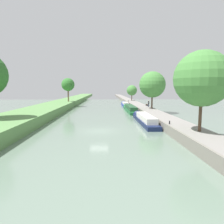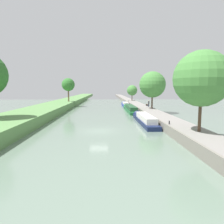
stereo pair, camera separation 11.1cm
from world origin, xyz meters
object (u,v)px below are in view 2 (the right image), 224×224
Objects in this scene: mooring_bollard_near at (169,122)px; park_bench at (147,105)px; person_walking at (149,103)px; mooring_bollard_far at (129,101)px; narrowboat_green at (130,109)px; narrowboat_blue at (125,104)px; narrowboat_navy at (144,119)px.

mooring_bollard_near is 28.03m from park_bench.
park_bench is (0.23, 3.11, -0.53)m from person_walking.
person_walking is 3.69× the size of mooring_bollard_far.
narrowboat_green is 11.48× the size of park_bench.
narrowboat_green reaches higher than narrowboat_blue.
narrowboat_navy is 8.36m from mooring_bollard_near.
mooring_bollard_far is (0.00, 46.02, 0.00)m from mooring_bollard_near.
narrowboat_green is at bearing 168.11° from person_walking.
narrowboat_green reaches higher than narrowboat_navy.
park_bench is at bearing 77.02° from narrowboat_navy.
narrowboat_blue is 41.47m from mooring_bollard_near.
narrowboat_blue is (0.03, 33.28, -0.08)m from narrowboat_navy.
mooring_bollard_far reaches higher than narrowboat_navy.
park_bench is at bearing 85.80° from person_walking.
narrowboat_navy is at bearing -89.18° from narrowboat_green.
mooring_bollard_far is 18.35m from park_bench.
person_walking is at bearing -11.89° from narrowboat_green.
narrowboat_blue is 7.35× the size of park_bench.
person_walking is 3.69× the size of mooring_bollard_near.
person_walking reaches higher than mooring_bollard_near.
mooring_bollard_far is (-2.61, 21.24, -0.65)m from person_walking.
person_walking is at bearing -94.20° from park_bench.
narrowboat_green is 5.34m from park_bench.
narrowboat_navy is 33.28m from narrowboat_blue.
mooring_bollard_near is 0.30× the size of park_bench.
narrowboat_blue is at bearing 92.32° from mooring_bollard_near.
narrowboat_navy is 17.60m from narrowboat_green.
person_walking is (4.29, -16.65, 1.51)m from narrowboat_blue.
mooring_bollard_far is 0.30× the size of park_bench.
narrowboat_navy is 1.34× the size of narrowboat_blue.
narrowboat_navy is 32.93× the size of mooring_bollard_far.
mooring_bollard_near is (-2.61, -24.78, -0.65)m from person_walking.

